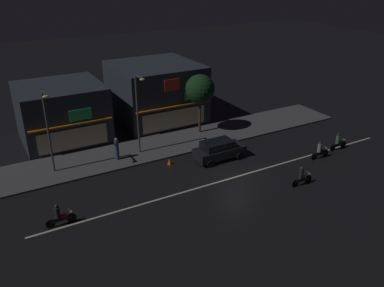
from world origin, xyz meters
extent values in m
plane|color=black|center=(0.00, 0.00, 0.00)|extent=(140.00, 140.00, 0.00)
cube|color=beige|center=(0.00, 0.00, 0.01)|extent=(30.53, 0.16, 0.01)
cube|color=#4C4C4F|center=(0.00, 7.87, 0.07)|extent=(32.14, 4.97, 0.14)
cube|color=#2D333D|center=(0.00, 14.50, 2.90)|extent=(8.21, 8.18, 5.81)
cube|color=orange|center=(0.00, 10.28, 2.60)|extent=(7.80, 0.24, 0.12)
cube|color=red|center=(-0.19, 10.34, 4.70)|extent=(1.53, 0.08, 1.08)
cube|color=#33E572|center=(1.63, 10.34, 3.45)|extent=(1.00, 0.08, 0.90)
cube|color=beige|center=(0.00, 10.34, 1.30)|extent=(6.57, 0.06, 1.80)
cube|color=#2D333D|center=(-9.64, 13.89, 2.57)|extent=(7.34, 6.96, 5.14)
cube|color=orange|center=(-9.64, 10.28, 2.60)|extent=(6.97, 0.24, 0.12)
cube|color=#33E572|center=(-8.81, 10.34, 3.34)|extent=(1.89, 0.08, 0.94)
cube|color=beige|center=(-9.64, 10.34, 1.30)|extent=(5.87, 0.06, 1.80)
cylinder|color=#47494C|center=(-11.95, 7.54, 3.44)|extent=(0.16, 0.16, 6.61)
cube|color=#47494C|center=(-11.95, 6.84, 6.65)|extent=(0.10, 1.40, 0.10)
ellipsoid|color=#F9E099|center=(-11.95, 6.14, 6.57)|extent=(0.44, 0.32, 0.20)
cylinder|color=#47494C|center=(-4.82, 7.49, 3.58)|extent=(0.16, 0.16, 6.88)
cube|color=#47494C|center=(-4.82, 6.79, 6.92)|extent=(0.10, 1.40, 0.10)
ellipsoid|color=#F9E099|center=(-4.82, 6.09, 6.84)|extent=(0.44, 0.32, 0.20)
cylinder|color=#334766|center=(-6.96, 7.08, 0.99)|extent=(0.34, 0.34, 1.69)
sphere|color=tan|center=(-6.96, 7.08, 1.94)|extent=(0.22, 0.22, 0.22)
cylinder|color=#473323|center=(1.93, 8.84, 1.72)|extent=(0.24, 0.24, 3.17)
sphere|color=#143819|center=(1.93, 8.84, 4.39)|extent=(2.72, 2.72, 2.72)
cube|color=black|center=(0.53, 3.22, 0.69)|extent=(4.30, 1.78, 0.76)
cube|color=black|center=(0.32, 3.22, 1.37)|extent=(2.58, 1.57, 0.60)
cube|color=#F9F2CC|center=(2.64, 3.82, 0.79)|extent=(0.08, 0.20, 0.12)
cube|color=#F9F2CC|center=(2.64, 2.61, 0.79)|extent=(0.08, 0.20, 0.12)
cylinder|color=black|center=(1.95, 4.11, 0.31)|extent=(0.62, 0.20, 0.62)
cylinder|color=black|center=(1.95, 2.33, 0.31)|extent=(0.62, 0.20, 0.62)
cylinder|color=black|center=(-0.89, 4.11, 0.31)|extent=(0.62, 0.20, 0.62)
cylinder|color=black|center=(-0.89, 2.33, 0.31)|extent=(0.62, 0.20, 0.62)
cylinder|color=black|center=(-12.40, 0.31, 0.30)|extent=(0.60, 0.08, 0.60)
cylinder|color=black|center=(-13.70, 0.31, 0.30)|extent=(0.60, 0.10, 0.60)
cube|color=black|center=(-13.05, 0.31, 0.40)|extent=(1.30, 0.14, 0.20)
ellipsoid|color=red|center=(-12.85, 0.31, 0.62)|extent=(0.44, 0.26, 0.24)
cube|color=black|center=(-13.25, 0.31, 0.55)|extent=(0.56, 0.22, 0.10)
cylinder|color=slate|center=(-12.45, 0.31, 0.85)|extent=(0.03, 0.60, 0.03)
sphere|color=white|center=(-12.36, 0.31, 0.75)|extent=(0.14, 0.14, 0.14)
cylinder|color=#232328|center=(-13.20, 0.31, 0.95)|extent=(0.32, 0.32, 0.70)
sphere|color=#333338|center=(-13.20, 0.31, 1.41)|extent=(0.22, 0.22, 0.22)
cylinder|color=black|center=(8.63, -0.74, 0.30)|extent=(0.60, 0.08, 0.60)
cylinder|color=black|center=(7.33, -0.74, 0.30)|extent=(0.60, 0.10, 0.60)
cube|color=black|center=(7.98, -0.74, 0.40)|extent=(1.30, 0.14, 0.20)
ellipsoid|color=black|center=(8.18, -0.74, 0.62)|extent=(0.44, 0.26, 0.24)
cube|color=black|center=(7.78, -0.74, 0.55)|extent=(0.56, 0.22, 0.10)
cylinder|color=slate|center=(8.58, -0.74, 0.85)|extent=(0.03, 0.60, 0.03)
sphere|color=white|center=(8.67, -0.74, 0.75)|extent=(0.14, 0.14, 0.14)
cylinder|color=gray|center=(7.83, -0.74, 0.95)|extent=(0.32, 0.32, 0.70)
sphere|color=#333338|center=(7.83, -0.74, 1.41)|extent=(0.22, 0.22, 0.22)
cylinder|color=black|center=(4.14, -3.32, 0.30)|extent=(0.60, 0.08, 0.60)
cylinder|color=black|center=(2.84, -3.32, 0.30)|extent=(0.60, 0.10, 0.60)
cube|color=black|center=(3.49, -3.32, 0.40)|extent=(1.30, 0.14, 0.20)
ellipsoid|color=gold|center=(3.69, -3.32, 0.62)|extent=(0.44, 0.26, 0.24)
cube|color=black|center=(3.29, -3.32, 0.55)|extent=(0.56, 0.22, 0.10)
cylinder|color=slate|center=(4.09, -3.32, 0.85)|extent=(0.03, 0.60, 0.03)
sphere|color=white|center=(4.18, -3.32, 0.75)|extent=(0.14, 0.14, 0.14)
cylinder|color=#232328|center=(3.34, -3.32, 0.95)|extent=(0.32, 0.32, 0.70)
sphere|color=#333338|center=(3.34, -3.32, 1.41)|extent=(0.22, 0.22, 0.22)
cylinder|color=black|center=(11.31, -0.26, 0.30)|extent=(0.60, 0.08, 0.60)
cylinder|color=black|center=(10.01, -0.26, 0.30)|extent=(0.60, 0.10, 0.60)
cube|color=black|center=(10.66, -0.26, 0.40)|extent=(1.30, 0.14, 0.20)
ellipsoid|color=#268C3F|center=(10.86, -0.26, 0.62)|extent=(0.44, 0.26, 0.24)
cube|color=black|center=(10.46, -0.26, 0.55)|extent=(0.56, 0.22, 0.10)
cylinder|color=slate|center=(11.26, -0.26, 0.85)|extent=(0.03, 0.60, 0.03)
sphere|color=white|center=(11.35, -0.26, 0.75)|extent=(0.14, 0.14, 0.14)
cylinder|color=#4C664C|center=(10.51, -0.26, 0.95)|extent=(0.32, 0.32, 0.70)
sphere|color=#333338|center=(10.51, -0.26, 1.41)|extent=(0.22, 0.22, 0.22)
cone|color=orange|center=(-3.51, 4.36, 0.28)|extent=(0.36, 0.36, 0.55)
camera|label=1|loc=(-16.00, -21.54, 14.82)|focal=37.16mm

